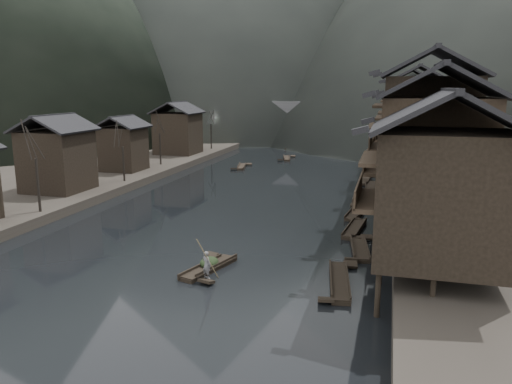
% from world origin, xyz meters
% --- Properties ---
extents(water, '(300.00, 300.00, 0.00)m').
position_xyz_m(water, '(0.00, 0.00, 0.00)').
color(water, black).
rests_on(water, ground).
extents(left_bank, '(40.00, 200.00, 1.20)m').
position_xyz_m(left_bank, '(-35.00, 40.00, 0.60)').
color(left_bank, '#2D2823').
rests_on(left_bank, ground).
extents(stilt_houses, '(9.00, 67.60, 15.30)m').
position_xyz_m(stilt_houses, '(17.28, 19.78, 8.78)').
color(stilt_houses, black).
rests_on(stilt_houses, ground).
extents(left_houses, '(8.10, 53.20, 8.73)m').
position_xyz_m(left_houses, '(-20.50, 20.12, 5.66)').
color(left_houses, black).
rests_on(left_houses, left_bank).
extents(bare_trees, '(3.70, 62.20, 7.41)m').
position_xyz_m(bare_trees, '(-17.00, 14.63, 6.26)').
color(bare_trees, black).
rests_on(bare_trees, left_bank).
extents(moored_sampans, '(2.90, 68.27, 0.47)m').
position_xyz_m(moored_sampans, '(11.85, 24.97, 0.20)').
color(moored_sampans, black).
rests_on(moored_sampans, water).
extents(midriver_boats, '(6.95, 29.99, 0.44)m').
position_xyz_m(midriver_boats, '(-4.72, 47.05, 0.20)').
color(midriver_boats, black).
rests_on(midriver_boats, water).
extents(stone_bridge, '(40.00, 6.00, 9.00)m').
position_xyz_m(stone_bridge, '(-0.00, 72.00, 5.11)').
color(stone_bridge, '#4C4C4F').
rests_on(stone_bridge, ground).
extents(hero_sampan, '(2.55, 5.60, 0.44)m').
position_xyz_m(hero_sampan, '(3.04, -6.25, 0.20)').
color(hero_sampan, black).
rests_on(hero_sampan, water).
extents(cargo_heap, '(1.23, 1.60, 0.74)m').
position_xyz_m(cargo_heap, '(2.97, -6.00, 0.81)').
color(cargo_heap, black).
rests_on(cargo_heap, hero_sampan).
extents(boatman, '(0.78, 0.67, 1.81)m').
position_xyz_m(boatman, '(3.60, -8.12, 1.35)').
color(boatman, slate).
rests_on(boatman, hero_sampan).
extents(bamboo_pole, '(0.88, 2.15, 3.62)m').
position_xyz_m(bamboo_pole, '(3.80, -8.12, 4.06)').
color(bamboo_pole, '#8C7A51').
rests_on(bamboo_pole, boatman).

